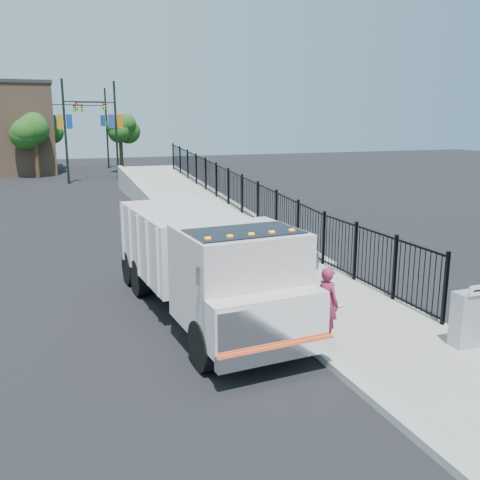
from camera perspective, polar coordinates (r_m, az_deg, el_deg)
name	(u,v)px	position (r m, az deg, el deg)	size (l,w,h in m)	color
ground	(277,319)	(13.95, 3.94, -8.45)	(120.00, 120.00, 0.00)	black
sidewalk	(386,336)	(13.24, 15.33, -9.83)	(3.55, 12.00, 0.12)	#9E998E
curb	(314,347)	(12.27, 7.86, -11.23)	(0.30, 12.00, 0.16)	#ADAAA3
ramp	(192,213)	(29.27, -5.18, 2.86)	(3.95, 24.00, 1.70)	#9E998E
iron_fence	(242,207)	(25.79, 0.21, 3.58)	(0.10, 28.00, 1.80)	black
truck	(206,259)	(13.65, -3.70, -2.06)	(3.17, 8.24, 2.77)	black
worker	(328,303)	(12.39, 9.33, -6.64)	(0.62, 0.40, 1.69)	maroon
utility_cabinet	(465,319)	(12.88, 22.90, -7.81)	(0.55, 0.40, 1.25)	gray
arrow_sign	(476,291)	(12.50, 23.88, -4.95)	(0.35, 0.04, 0.22)	white
debris	(337,305)	(14.73, 10.32, -6.79)	(0.34, 0.34, 0.09)	silver
light_pole_0	(69,127)	(44.21, -17.77, 11.37)	(3.78, 0.22, 8.00)	black
light_pole_1	(112,127)	(46.20, -13.47, 11.67)	(3.78, 0.22, 8.00)	black
light_pole_2	(53,126)	(54.85, -19.28, 11.45)	(3.77, 0.22, 8.00)	black
light_pole_3	(103,125)	(57.11, -14.36, 11.79)	(3.78, 0.22, 8.00)	black
tree_0	(34,131)	(49.42, -21.08, 10.75)	(2.75, 2.75, 5.38)	#382314
tree_1	(120,131)	(52.29, -12.67, 11.30)	(2.12, 2.12, 5.06)	#382314
tree_2	(48,129)	(58.13, -19.81, 11.03)	(2.58, 2.58, 5.29)	#382314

